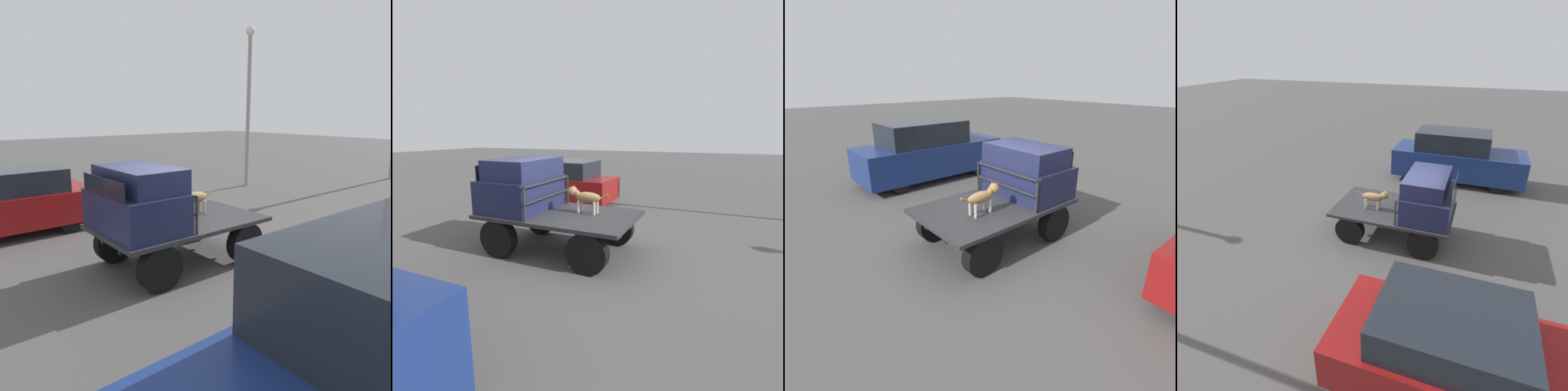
# 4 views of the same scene
# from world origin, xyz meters

# --- Properties ---
(ground_plane) EXTENTS (80.00, 80.00, 0.00)m
(ground_plane) POSITION_xyz_m (0.00, 0.00, 0.00)
(ground_plane) COLOR #514F4C
(flatbed_truck) EXTENTS (3.41, 2.03, 0.90)m
(flatbed_truck) POSITION_xyz_m (0.00, 0.00, 0.63)
(flatbed_truck) COLOR black
(flatbed_truck) RESTS_ON ground
(truck_cab) EXTENTS (1.29, 1.91, 1.20)m
(truck_cab) POSITION_xyz_m (0.98, 0.00, 1.46)
(truck_cab) COLOR #1E2347
(truck_cab) RESTS_ON flatbed_truck
(truck_headboard) EXTENTS (0.04, 1.91, 0.72)m
(truck_headboard) POSITION_xyz_m (0.30, 0.00, 1.38)
(truck_headboard) COLOR #2D2D30
(truck_headboard) RESTS_ON flatbed_truck
(dog) EXTENTS (1.02, 0.24, 0.62)m
(dog) POSITION_xyz_m (-0.49, -0.21, 1.27)
(dog) COLOR beige
(dog) RESTS_ON flatbed_truck
(parked_sedan) EXTENTS (4.17, 1.84, 1.67)m
(parked_sedan) POSITION_xyz_m (2.26, -4.15, 0.83)
(parked_sedan) COLOR black
(parked_sedan) RESTS_ON ground
(parked_pickup_far) EXTENTS (5.24, 1.88, 2.10)m
(parked_pickup_far) POSITION_xyz_m (1.25, 4.96, 1.02)
(parked_pickup_far) COLOR black
(parked_pickup_far) RESTS_ON ground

